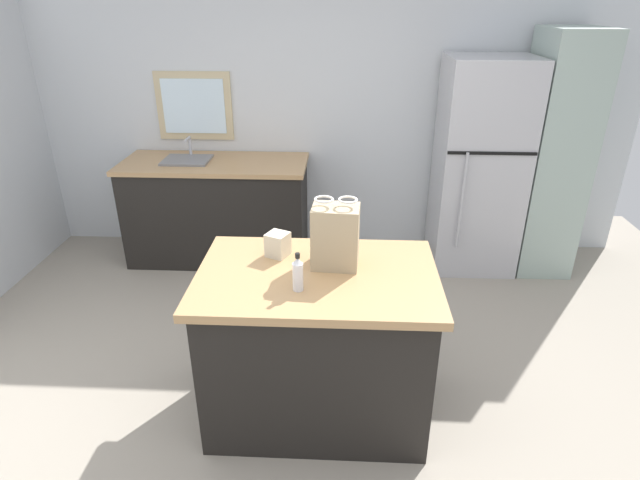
# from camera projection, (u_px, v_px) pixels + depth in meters

# --- Properties ---
(ground) EXTENTS (6.47, 6.47, 0.00)m
(ground) POSITION_uv_depth(u_px,v_px,m) (315.00, 422.00, 3.00)
(ground) COLOR #9E9384
(back_wall) EXTENTS (5.39, 0.13, 2.59)m
(back_wall) POSITION_uv_depth(u_px,v_px,m) (329.00, 110.00, 4.67)
(back_wall) COLOR silver
(back_wall) RESTS_ON ground
(kitchen_island) EXTENTS (1.27, 0.85, 0.92)m
(kitchen_island) POSITION_uv_depth(u_px,v_px,m) (317.00, 344.00, 2.90)
(kitchen_island) COLOR black
(kitchen_island) RESTS_ON ground
(refrigerator) EXTENTS (0.70, 0.69, 1.80)m
(refrigerator) POSITION_uv_depth(u_px,v_px,m) (479.00, 167.00, 4.41)
(refrigerator) COLOR #B7B7BC
(refrigerator) RESTS_ON ground
(tall_cabinet) EXTENTS (0.46, 0.61, 2.02)m
(tall_cabinet) POSITION_uv_depth(u_px,v_px,m) (553.00, 156.00, 4.34)
(tall_cabinet) COLOR #9EB2A8
(tall_cabinet) RESTS_ON ground
(sink_counter) EXTENTS (1.62, 0.68, 1.10)m
(sink_counter) POSITION_uv_depth(u_px,v_px,m) (218.00, 209.00, 4.70)
(sink_counter) COLOR black
(sink_counter) RESTS_ON ground
(shopping_bag) EXTENTS (0.26, 0.19, 0.38)m
(shopping_bag) POSITION_uv_depth(u_px,v_px,m) (335.00, 236.00, 2.71)
(shopping_bag) COLOR tan
(shopping_bag) RESTS_ON kitchen_island
(small_box) EXTENTS (0.15, 0.15, 0.13)m
(small_box) POSITION_uv_depth(u_px,v_px,m) (278.00, 244.00, 2.86)
(small_box) COLOR beige
(small_box) RESTS_ON kitchen_island
(bottle) EXTENTS (0.05, 0.05, 0.20)m
(bottle) POSITION_uv_depth(u_px,v_px,m) (298.00, 274.00, 2.52)
(bottle) COLOR white
(bottle) RESTS_ON kitchen_island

